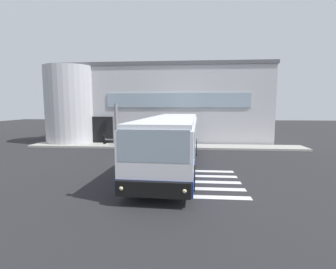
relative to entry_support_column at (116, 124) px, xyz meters
The scene contains 9 objects.
ground_plane 7.05m from the entry_support_column, 52.53° to the right, with size 80.00×90.00×0.02m, color #232326.
bay_paint_stripes 11.54m from the entry_support_column, 57.40° to the right, with size 4.40×3.96×0.01m.
terminal_building 7.26m from the entry_support_column, 60.62° to the left, with size 19.80×13.80×7.00m.
boarding_curb 4.53m from the entry_support_column, ahead, with size 22.00×2.00×0.15m, color #9E9B93.
entry_support_column is the anchor object (origin of this frame).
bus_main_foreground 8.44m from the entry_support_column, 52.18° to the right, with size 3.49×11.94×2.70m.
passenger_near_column 1.60m from the entry_support_column, 55.81° to the right, with size 0.51×0.39×1.68m.
passenger_by_doorway 1.90m from the entry_support_column, 29.17° to the right, with size 0.52×0.50×1.68m.
passenger_at_curb_edge 3.30m from the entry_support_column, 10.61° to the right, with size 0.59×0.23×1.68m.
Camera 1 is at (1.90, -14.68, 3.29)m, focal length 26.18 mm.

